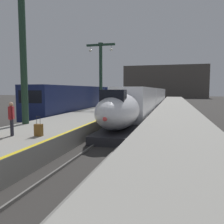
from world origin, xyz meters
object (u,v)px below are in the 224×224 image
object	(u,v)px
station_column_mid	(22,30)
station_column_far	(101,68)
passenger_near_edge	(11,116)
regional_train_adjacent	(97,97)
highspeed_train_main	(151,98)
rolling_suitcase	(39,130)

from	to	relation	value
station_column_mid	station_column_far	size ratio (longest dim) A/B	1.21
station_column_mid	passenger_near_edge	distance (m)	6.73
regional_train_adjacent	station_column_far	distance (m)	6.86
highspeed_train_main	station_column_mid	world-z (taller)	station_column_mid
regional_train_adjacent	passenger_near_edge	size ratio (longest dim) A/B	21.66
rolling_suitcase	highspeed_train_main	bearing A→B (deg)	84.98
station_column_far	rolling_suitcase	world-z (taller)	station_column_far
regional_train_adjacent	rolling_suitcase	distance (m)	26.06
highspeed_train_main	rolling_suitcase	xyz separation A→B (m)	(-2.67, -30.32, -0.60)
passenger_near_edge	rolling_suitcase	distance (m)	1.51
regional_train_adjacent	passenger_near_edge	xyz separation A→B (m)	(4.12, -25.77, -0.09)
station_column_mid	passenger_near_edge	size ratio (longest dim) A/B	6.18
rolling_suitcase	regional_train_adjacent	bearing A→B (deg)	102.04
station_column_far	rolling_suitcase	xyz separation A→B (m)	(3.23, -20.46, -4.91)
station_column_mid	passenger_near_edge	xyz separation A→B (m)	(1.92, -3.82, -5.20)
station_column_mid	station_column_far	distance (m)	16.97
station_column_mid	station_column_far	bearing A→B (deg)	90.00
highspeed_train_main	station_column_mid	bearing A→B (deg)	-102.42
highspeed_train_main	station_column_far	xyz separation A→B (m)	(-5.90, -9.86, 4.31)
regional_train_adjacent	station_column_far	xyz separation A→B (m)	(2.20, -5.02, 4.13)
passenger_near_edge	station_column_far	bearing A→B (deg)	95.29
highspeed_train_main	rolling_suitcase	distance (m)	30.44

